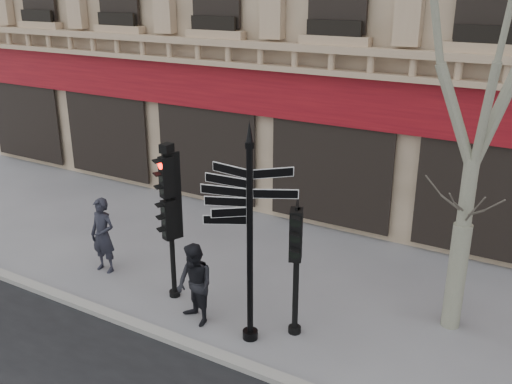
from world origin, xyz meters
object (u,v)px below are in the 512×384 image
traffic_signal_secondary (297,248)px  traffic_signal_main (170,203)px  plane_tree (492,15)px  pedestrian_a (103,235)px  pedestrian_b (195,285)px  fingerpost (250,199)px

traffic_signal_secondary → traffic_signal_main: bearing=159.1°
plane_tree → pedestrian_a: 9.19m
pedestrian_b → pedestrian_a: bearing=-170.0°
pedestrian_a → pedestrian_b: (3.12, -0.70, -0.06)m
pedestrian_a → pedestrian_b: pedestrian_a is taller
fingerpost → pedestrian_b: bearing=165.2°
traffic_signal_secondary → pedestrian_a: traffic_signal_secondary is taller
fingerpost → pedestrian_b: fingerpost is taller
traffic_signal_main → fingerpost: bearing=7.1°
plane_tree → pedestrian_b: 7.12m
traffic_signal_main → traffic_signal_secondary: bearing=22.0°
pedestrian_a → pedestrian_b: size_ratio=1.07×
traffic_signal_secondary → fingerpost: bearing=-159.5°
fingerpost → traffic_signal_secondary: (0.64, 0.60, -1.04)m
traffic_signal_main → pedestrian_b: (1.00, -0.59, -1.31)m
traffic_signal_main → plane_tree: (5.39, 1.87, 3.73)m
traffic_signal_main → plane_tree: size_ratio=0.41×
plane_tree → fingerpost: bearing=-143.2°
traffic_signal_main → plane_tree: bearing=39.3°
fingerpost → pedestrian_b: 2.35m
plane_tree → pedestrian_b: size_ratio=4.99×
traffic_signal_main → traffic_signal_secondary: 2.87m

